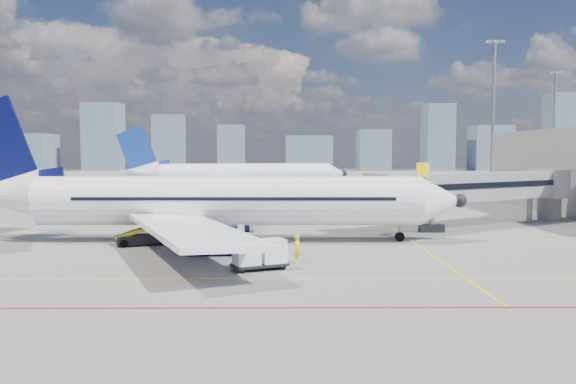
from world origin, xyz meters
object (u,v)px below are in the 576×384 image
(main_aircraft, at_px, (207,202))
(ramp_worker, at_px, (298,249))
(baggage_tug, at_px, (269,254))
(cargo_dolly, at_px, (260,253))
(second_aircraft, at_px, (237,175))
(belt_loader, at_px, (147,236))

(main_aircraft, distance_m, ramp_worker, 11.55)
(baggage_tug, xyz_separation_m, cargo_dolly, (-0.53, -1.58, 0.31))
(ramp_worker, bearing_deg, baggage_tug, 131.11)
(ramp_worker, bearing_deg, main_aircraft, 59.49)
(baggage_tug, bearing_deg, cargo_dolly, -95.29)
(main_aircraft, relative_size, baggage_tug, 17.95)
(main_aircraft, relative_size, second_aircraft, 1.02)
(second_aircraft, distance_m, cargo_dolly, 65.35)
(second_aircraft, height_order, cargo_dolly, second_aircraft)
(main_aircraft, height_order, second_aircraft, second_aircraft)
(main_aircraft, bearing_deg, ramp_worker, -50.79)
(cargo_dolly, height_order, belt_loader, belt_loader)
(baggage_tug, height_order, cargo_dolly, cargo_dolly)
(cargo_dolly, distance_m, ramp_worker, 3.29)
(baggage_tug, height_order, belt_loader, belt_loader)
(main_aircraft, bearing_deg, baggage_tug, -60.75)
(second_aircraft, bearing_deg, cargo_dolly, -100.50)
(main_aircraft, bearing_deg, belt_loader, -158.75)
(main_aircraft, relative_size, belt_loader, 6.71)
(ramp_worker, bearing_deg, second_aircraft, 29.27)
(cargo_dolly, bearing_deg, baggage_tug, 48.87)
(second_aircraft, distance_m, belt_loader, 55.65)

